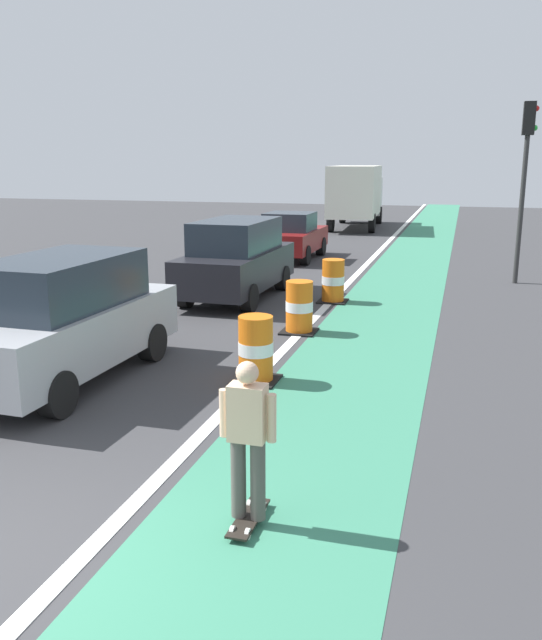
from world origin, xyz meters
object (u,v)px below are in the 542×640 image
at_px(delivery_truck_down_block, 356,193).
at_px(skateboarder_on_lane, 248,439).
at_px(parked_suv_nearest, 63,319).
at_px(traffic_light_corner, 526,161).
at_px(traffic_barrel_front, 256,350).
at_px(traffic_barrel_mid, 299,308).
at_px(parked_sedan_third, 291,236).
at_px(parked_suv_second, 237,259).
at_px(traffic_barrel_back, 333,281).

bearing_deg(delivery_truck_down_block, skateboarder_on_lane, -82.97).
bearing_deg(parked_suv_nearest, delivery_truck_down_block, 88.73).
xyz_separation_m(skateboarder_on_lane, traffic_light_corner, (3.43, 14.83, 2.59)).
bearing_deg(traffic_light_corner, traffic_barrel_front, -113.72).
height_order(traffic_barrel_mid, delivery_truck_down_block, delivery_truck_down_block).
bearing_deg(traffic_barrel_mid, parked_suv_nearest, -125.56).
xyz_separation_m(parked_sedan_third, traffic_light_corner, (7.54, -2.84, 2.67)).
height_order(parked_suv_nearest, parked_suv_second, same).
bearing_deg(delivery_truck_down_block, traffic_barrel_front, -84.58).
xyz_separation_m(skateboarder_on_lane, traffic_barrel_front, (-1.24, 4.21, -0.38)).
bearing_deg(traffic_barrel_mid, parked_suv_second, 128.70).
height_order(parked_suv_second, traffic_barrel_front, parked_suv_second).
relative_size(parked_suv_second, traffic_barrel_front, 4.25).
bearing_deg(traffic_light_corner, traffic_barrel_mid, -122.82).
distance_m(parked_sedan_third, delivery_truck_down_block, 12.03).
distance_m(skateboarder_on_lane, traffic_barrel_back, 10.79).
height_order(parked_suv_nearest, delivery_truck_down_block, delivery_truck_down_block).
relative_size(skateboarder_on_lane, parked_suv_nearest, 0.36).
xyz_separation_m(parked_suv_nearest, delivery_truck_down_block, (0.58, 26.26, 0.81)).
relative_size(parked_suv_nearest, traffic_barrel_back, 4.26).
distance_m(parked_suv_nearest, traffic_light_corner, 13.99).
bearing_deg(parked_suv_second, skateboarder_on_lane, -70.45).
height_order(skateboarder_on_lane, parked_suv_second, parked_suv_second).
height_order(skateboarder_on_lane, traffic_barrel_mid, skateboarder_on_lane).
height_order(skateboarder_on_lane, traffic_light_corner, traffic_light_corner).
bearing_deg(traffic_light_corner, traffic_barrel_back, -138.42).
bearing_deg(delivery_truck_down_block, parked_suv_nearest, -91.27).
bearing_deg(traffic_barrel_front, delivery_truck_down_block, 95.42).
height_order(parked_suv_nearest, traffic_barrel_back, parked_suv_nearest).
distance_m(parked_suv_second, traffic_light_corner, 8.72).
xyz_separation_m(parked_suv_second, traffic_barrel_front, (2.48, -6.28, -0.50)).
distance_m(skateboarder_on_lane, traffic_light_corner, 15.44).
relative_size(traffic_barrel_front, traffic_barrel_mid, 1.00).
bearing_deg(parked_sedan_third, delivery_truck_down_block, 87.82).
bearing_deg(traffic_barrel_mid, skateboarder_on_lane, -80.04).
distance_m(parked_sedan_third, traffic_barrel_front, 13.77).
distance_m(skateboarder_on_lane, parked_sedan_third, 18.15).
xyz_separation_m(traffic_barrel_back, delivery_truck_down_block, (-2.43, 18.95, 1.31)).
distance_m(traffic_barrel_front, traffic_barrel_back, 6.50).
xyz_separation_m(parked_sedan_third, traffic_barrel_mid, (2.80, -10.19, -0.30)).
relative_size(parked_suv_nearest, traffic_barrel_front, 4.26).
height_order(parked_sedan_third, delivery_truck_down_block, delivery_truck_down_block).
relative_size(parked_suv_nearest, parked_sedan_third, 1.13).
bearing_deg(traffic_barrel_mid, traffic_barrel_front, -88.70).
bearing_deg(parked_suv_second, parked_suv_nearest, -94.12).
bearing_deg(skateboarder_on_lane, traffic_barrel_front, 106.41).
distance_m(parked_suv_nearest, traffic_barrel_mid, 5.05).
distance_m(traffic_barrel_front, delivery_truck_down_block, 25.59).
distance_m(parked_suv_second, parked_sedan_third, 7.20).
bearing_deg(traffic_barrel_front, parked_suv_second, 111.59).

